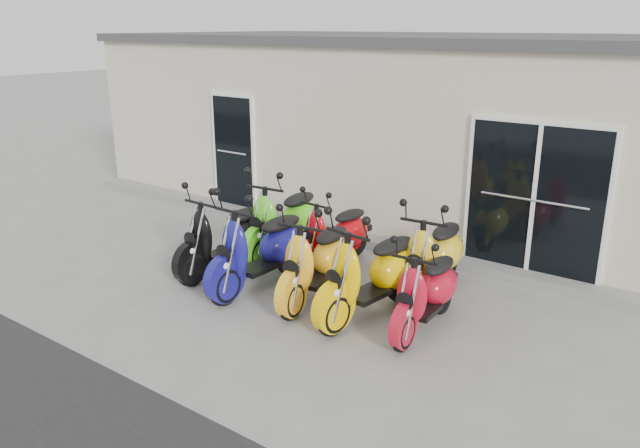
{
  "coord_description": "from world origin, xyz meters",
  "views": [
    {
      "loc": [
        5.14,
        -6.45,
        3.56
      ],
      "look_at": [
        0.0,
        0.6,
        0.75
      ],
      "focal_mm": 35.0,
      "sensor_mm": 36.0,
      "label": 1
    }
  ],
  "objects_px": {
    "scooter_front_blue": "(260,237)",
    "scooter_front_orange_a": "(317,250)",
    "scooter_front_orange_b": "(372,261)",
    "scooter_back_red": "(334,225)",
    "scooter_front_black": "(225,226)",
    "scooter_front_red": "(427,281)",
    "scooter_back_green": "(283,211)",
    "scooter_back_yellow": "(435,245)"
  },
  "relations": [
    {
      "from": "scooter_front_blue",
      "to": "scooter_back_yellow",
      "type": "relative_size",
      "value": 1.05
    },
    {
      "from": "scooter_front_orange_b",
      "to": "scooter_back_green",
      "type": "xyz_separation_m",
      "value": [
        -2.24,
        1.01,
        0.01
      ]
    },
    {
      "from": "scooter_back_red",
      "to": "scooter_front_orange_a",
      "type": "bearing_deg",
      "value": -60.12
    },
    {
      "from": "scooter_front_red",
      "to": "scooter_back_yellow",
      "type": "relative_size",
      "value": 0.89
    },
    {
      "from": "scooter_front_orange_a",
      "to": "scooter_back_red",
      "type": "xyz_separation_m",
      "value": [
        -0.53,
        1.16,
        -0.07
      ]
    },
    {
      "from": "scooter_back_red",
      "to": "scooter_back_yellow",
      "type": "distance_m",
      "value": 1.72
    },
    {
      "from": "scooter_front_red",
      "to": "scooter_back_red",
      "type": "relative_size",
      "value": 0.99
    },
    {
      "from": "scooter_front_orange_b",
      "to": "scooter_back_red",
      "type": "xyz_separation_m",
      "value": [
        -1.38,
        1.16,
        -0.1
      ]
    },
    {
      "from": "scooter_front_orange_b",
      "to": "scooter_back_green",
      "type": "distance_m",
      "value": 2.46
    },
    {
      "from": "scooter_front_orange_a",
      "to": "scooter_front_orange_b",
      "type": "distance_m",
      "value": 0.84
    },
    {
      "from": "scooter_back_green",
      "to": "scooter_back_red",
      "type": "distance_m",
      "value": 0.89
    },
    {
      "from": "scooter_front_black",
      "to": "scooter_front_orange_a",
      "type": "distance_m",
      "value": 1.68
    },
    {
      "from": "scooter_back_green",
      "to": "scooter_front_red",
      "type": "bearing_deg",
      "value": -22.3
    },
    {
      "from": "scooter_front_red",
      "to": "scooter_back_red",
      "type": "xyz_separation_m",
      "value": [
        -2.11,
        1.1,
        0.0
      ]
    },
    {
      "from": "scooter_back_red",
      "to": "scooter_back_yellow",
      "type": "relative_size",
      "value": 0.9
    },
    {
      "from": "scooter_back_green",
      "to": "scooter_front_blue",
      "type": "bearing_deg",
      "value": -70.03
    },
    {
      "from": "scooter_back_yellow",
      "to": "scooter_front_blue",
      "type": "bearing_deg",
      "value": -154.27
    },
    {
      "from": "scooter_front_orange_b",
      "to": "scooter_back_red",
      "type": "relative_size",
      "value": 1.16
    },
    {
      "from": "scooter_front_red",
      "to": "scooter_back_yellow",
      "type": "height_order",
      "value": "scooter_back_yellow"
    },
    {
      "from": "scooter_front_blue",
      "to": "scooter_front_orange_a",
      "type": "xyz_separation_m",
      "value": [
        0.87,
        0.14,
        -0.04
      ]
    },
    {
      "from": "scooter_front_red",
      "to": "scooter_back_green",
      "type": "bearing_deg",
      "value": 159.07
    },
    {
      "from": "scooter_front_black",
      "to": "scooter_front_orange_b",
      "type": "bearing_deg",
      "value": 1.7
    },
    {
      "from": "scooter_front_black",
      "to": "scooter_back_yellow",
      "type": "bearing_deg",
      "value": 22.11
    },
    {
      "from": "scooter_front_orange_a",
      "to": "scooter_back_yellow",
      "type": "relative_size",
      "value": 0.99
    },
    {
      "from": "scooter_front_orange_b",
      "to": "scooter_front_red",
      "type": "relative_size",
      "value": 1.17
    },
    {
      "from": "scooter_front_orange_b",
      "to": "scooter_back_red",
      "type": "bearing_deg",
      "value": 146.96
    },
    {
      "from": "scooter_front_red",
      "to": "scooter_back_green",
      "type": "relative_size",
      "value": 0.85
    },
    {
      "from": "scooter_front_black",
      "to": "scooter_front_orange_b",
      "type": "xyz_separation_m",
      "value": [
        2.53,
        -0.0,
        0.03
      ]
    },
    {
      "from": "scooter_front_black",
      "to": "scooter_back_green",
      "type": "xyz_separation_m",
      "value": [
        0.28,
        1.01,
        0.04
      ]
    },
    {
      "from": "scooter_back_red",
      "to": "scooter_front_red",
      "type": "bearing_deg",
      "value": -22.26
    },
    {
      "from": "scooter_front_blue",
      "to": "scooter_front_red",
      "type": "distance_m",
      "value": 2.46
    },
    {
      "from": "scooter_front_black",
      "to": "scooter_back_red",
      "type": "distance_m",
      "value": 1.63
    },
    {
      "from": "scooter_front_red",
      "to": "scooter_back_yellow",
      "type": "distance_m",
      "value": 1.08
    },
    {
      "from": "scooter_back_green",
      "to": "scooter_back_red",
      "type": "xyz_separation_m",
      "value": [
        0.87,
        0.15,
        -0.11
      ]
    },
    {
      "from": "scooter_front_black",
      "to": "scooter_front_red",
      "type": "distance_m",
      "value": 3.26
    },
    {
      "from": "scooter_front_blue",
      "to": "scooter_front_orange_a",
      "type": "distance_m",
      "value": 0.88
    },
    {
      "from": "scooter_front_blue",
      "to": "scooter_front_orange_b",
      "type": "relative_size",
      "value": 1.01
    },
    {
      "from": "scooter_front_orange_a",
      "to": "scooter_front_red",
      "type": "relative_size",
      "value": 1.11
    },
    {
      "from": "scooter_front_orange_a",
      "to": "scooter_front_orange_b",
      "type": "height_order",
      "value": "scooter_front_orange_b"
    },
    {
      "from": "scooter_front_orange_a",
      "to": "scooter_back_green",
      "type": "distance_m",
      "value": 1.73
    },
    {
      "from": "scooter_front_red",
      "to": "scooter_back_yellow",
      "type": "bearing_deg",
      "value": 108.28
    },
    {
      "from": "scooter_back_red",
      "to": "scooter_front_black",
      "type": "bearing_deg",
      "value": -129.59
    }
  ]
}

